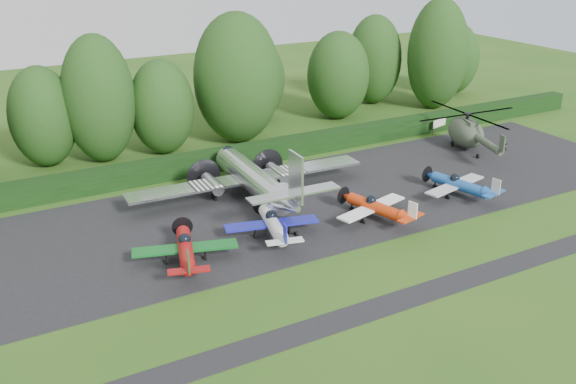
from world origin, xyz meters
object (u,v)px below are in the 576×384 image
transport_plane (254,179)px  light_plane_blue (460,185)px  helicopter (467,130)px  sign_board (441,123)px  light_plane_orange (377,207)px  light_plane_red (185,249)px  light_plane_white (273,224)px

transport_plane → light_plane_blue: size_ratio=2.93×
transport_plane → light_plane_blue: (15.71, -7.83, -0.79)m
helicopter → sign_board: size_ratio=4.82×
light_plane_orange → light_plane_red: bearing=-166.8°
light_plane_white → light_plane_orange: light_plane_white is taller
light_plane_white → helicopter: helicopter is taller
transport_plane → light_plane_red: transport_plane is taller
light_plane_red → light_plane_orange: bearing=-18.4°
transport_plane → helicopter: (25.18, 1.59, 0.16)m
light_plane_blue → sign_board: (11.07, 15.10, -0.00)m
helicopter → sign_board: helicopter is taller
light_plane_white → helicopter: 28.54m
light_plane_white → light_plane_blue: light_plane_white is taller
light_plane_white → light_plane_orange: (8.58, -1.15, -0.03)m
light_plane_blue → helicopter: 13.38m
light_plane_orange → sign_board: light_plane_orange is taller
transport_plane → light_plane_white: transport_plane is taller
light_plane_red → light_plane_orange: 15.69m
light_plane_orange → helicopter: helicopter is taller
helicopter → light_plane_orange: bearing=-170.4°
light_plane_white → sign_board: 32.17m
transport_plane → light_plane_red: bearing=-141.5°
light_plane_red → light_plane_blue: 24.79m
light_plane_red → sign_board: bearing=6.2°
sign_board → light_plane_blue: bearing=-110.6°
transport_plane → light_plane_white: size_ratio=2.84×
sign_board → light_plane_orange: bearing=-126.7°
transport_plane → light_plane_blue: transport_plane is taller
light_plane_orange → sign_board: 25.49m
light_plane_red → light_plane_white: size_ratio=1.02×
light_plane_red → light_plane_blue: (24.79, 0.00, -0.06)m
helicopter → light_plane_red: bearing=176.9°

